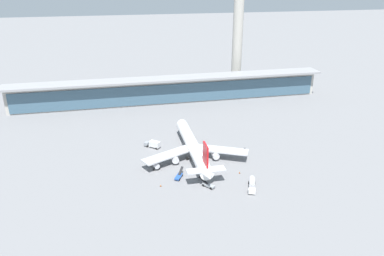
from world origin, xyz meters
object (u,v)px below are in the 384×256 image
object	(u,v)px
service_truck_near_nose_white	(244,151)
airliner_on_stand	(193,147)
service_truck_mid_apron_white	(252,184)
service_truck_by_tail_blue	(179,176)
service_truck_on_taxiway_grey	(153,144)
safety_cone_bravo	(161,185)
service_truck_under_wing_grey	(208,185)
control_tower	(238,21)
safety_cone_alpha	(240,173)
service_truck_at_far_stand_grey	(154,163)

from	to	relation	value
service_truck_near_nose_white	airliner_on_stand	bearing A→B (deg)	178.96
service_truck_mid_apron_white	service_truck_by_tail_blue	size ratio (longest dim) A/B	1.34
service_truck_by_tail_blue	service_truck_on_taxiway_grey	world-z (taller)	service_truck_on_taxiway_grey
airliner_on_stand	safety_cone_bravo	size ratio (longest dim) A/B	81.51
service_truck_near_nose_white	service_truck_under_wing_grey	world-z (taller)	service_truck_under_wing_grey
service_truck_under_wing_grey	control_tower	size ratio (longest dim) A/B	0.08
service_truck_on_taxiway_grey	service_truck_mid_apron_white	bearing A→B (deg)	-53.75
safety_cone_alpha	service_truck_mid_apron_white	bearing A→B (deg)	-86.65
service_truck_near_nose_white	safety_cone_bravo	bearing A→B (deg)	-153.56
service_truck_by_tail_blue	safety_cone_bravo	xyz separation A→B (m)	(-7.44, -4.40, -0.49)
service_truck_under_wing_grey	service_truck_by_tail_blue	size ratio (longest dim) A/B	0.94
service_truck_mid_apron_white	service_truck_on_taxiway_grey	xyz separation A→B (m)	(-30.00, 40.93, -0.02)
service_truck_mid_apron_white	service_truck_at_far_stand_grey	bearing A→B (deg)	143.79
service_truck_near_nose_white	safety_cone_alpha	size ratio (longest dim) A/B	4.75
service_truck_mid_apron_white	service_truck_at_far_stand_grey	xyz separation A→B (m)	(-31.94, 23.39, 0.00)
airliner_on_stand	service_truck_by_tail_blue	xyz separation A→B (m)	(-8.89, -15.14, -3.99)
service_truck_near_nose_white	safety_cone_alpha	bearing A→B (deg)	-115.59
service_truck_near_nose_white	service_truck_on_taxiway_grey	size ratio (longest dim) A/B	0.47
service_truck_near_nose_white	safety_cone_bravo	world-z (taller)	service_truck_near_nose_white
service_truck_at_far_stand_grey	safety_cone_alpha	xyz separation A→B (m)	(31.29, -12.25, -1.39)
service_truck_on_taxiway_grey	safety_cone_bravo	bearing A→B (deg)	-92.34
safety_cone_alpha	safety_cone_bravo	distance (m)	30.82
service_truck_at_far_stand_grey	safety_cone_alpha	size ratio (longest dim) A/B	12.70
control_tower	safety_cone_alpha	distance (m)	123.48
service_truck_near_nose_white	service_truck_at_far_stand_grey	world-z (taller)	service_truck_at_far_stand_grey
service_truck_at_far_stand_grey	safety_cone_bravo	world-z (taller)	service_truck_at_far_stand_grey
airliner_on_stand	safety_cone_bravo	xyz separation A→B (m)	(-16.33, -19.54, -4.48)
airliner_on_stand	control_tower	world-z (taller)	control_tower
service_truck_under_wing_grey	service_truck_by_tail_blue	bearing A→B (deg)	136.99
service_truck_mid_apron_white	safety_cone_alpha	distance (m)	11.24
service_truck_under_wing_grey	service_truck_by_tail_blue	distance (m)	12.30
service_truck_by_tail_blue	service_truck_on_taxiway_grey	xyz separation A→B (m)	(-6.11, 28.25, 0.88)
airliner_on_stand	service_truck_on_taxiway_grey	xyz separation A→B (m)	(-15.00, 13.10, -3.11)
safety_cone_alpha	service_truck_on_taxiway_grey	bearing A→B (deg)	134.58
airliner_on_stand	control_tower	bearing A→B (deg)	62.02
service_truck_under_wing_grey	service_truck_on_taxiway_grey	size ratio (longest dim) A/B	0.87
service_truck_under_wing_grey	service_truck_at_far_stand_grey	distance (m)	25.61
airliner_on_stand	service_truck_by_tail_blue	world-z (taller)	airliner_on_stand
service_truck_near_nose_white	service_truck_mid_apron_white	xyz separation A→B (m)	(-7.14, -27.42, 0.83)
safety_cone_bravo	service_truck_mid_apron_white	bearing A→B (deg)	-14.80
safety_cone_bravo	safety_cone_alpha	bearing A→B (deg)	5.31
service_truck_mid_apron_white	control_tower	xyz separation A→B (m)	(34.76, 121.48, 41.25)
safety_cone_alpha	control_tower	bearing A→B (deg)	72.21
airliner_on_stand	service_truck_under_wing_grey	size ratio (longest dim) A/B	9.24
airliner_on_stand	service_truck_at_far_stand_grey	size ratio (longest dim) A/B	6.42
service_truck_under_wing_grey	service_truck_on_taxiway_grey	bearing A→B (deg)	112.41
service_truck_mid_apron_white	control_tower	size ratio (longest dim) A/B	0.11
service_truck_by_tail_blue	service_truck_on_taxiway_grey	bearing A→B (deg)	102.20
service_truck_by_tail_blue	safety_cone_bravo	world-z (taller)	service_truck_by_tail_blue
safety_cone_bravo	airliner_on_stand	bearing A→B (deg)	50.10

